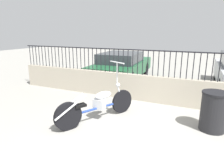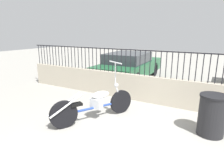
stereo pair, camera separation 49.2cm
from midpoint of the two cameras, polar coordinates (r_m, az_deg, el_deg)
name	(u,v)px [view 1 (the left image)]	position (r m, az deg, el deg)	size (l,w,h in m)	color
ground_plane	(130,151)	(3.83, 1.32, -18.77)	(40.00, 40.00, 0.00)	gray
low_wall	(162,90)	(6.09, 11.94, -1.77)	(10.65, 0.18, 0.82)	#B2A893
fence_railing	(164,60)	(5.90, 12.41, 6.74)	(10.65, 0.04, 0.77)	black
motorcycle_blue	(94,106)	(4.82, -8.09, -6.23)	(1.12, 2.03, 1.40)	black
trash_bin	(214,111)	(4.76, 24.45, -7.19)	(0.56, 0.56, 0.88)	black
car_green	(122,66)	(8.96, 1.26, 5.26)	(1.95, 4.31, 1.22)	black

